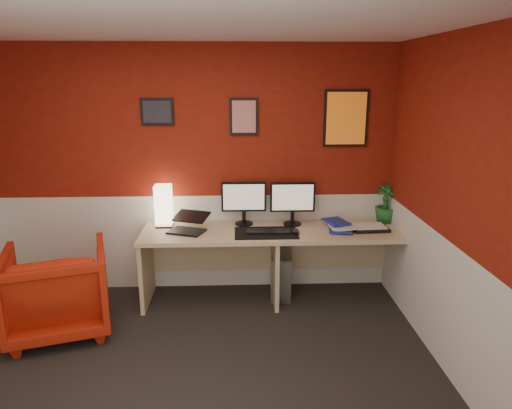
% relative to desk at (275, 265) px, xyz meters
% --- Properties ---
extents(ground, '(4.00, 3.50, 0.01)m').
position_rel_desk_xyz_m(ground, '(-0.80, -1.41, -0.36)').
color(ground, black).
rests_on(ground, ground).
extents(ceiling, '(4.00, 3.50, 0.01)m').
position_rel_desk_xyz_m(ceiling, '(-0.80, -1.41, 2.13)').
color(ceiling, white).
rests_on(ceiling, ground).
extents(wall_back, '(4.00, 0.01, 2.50)m').
position_rel_desk_xyz_m(wall_back, '(-0.80, 0.34, 0.89)').
color(wall_back, maroon).
rests_on(wall_back, ground).
extents(wall_right, '(0.01, 3.50, 2.50)m').
position_rel_desk_xyz_m(wall_right, '(1.20, -1.41, 0.89)').
color(wall_right, maroon).
rests_on(wall_right, ground).
extents(wainscot_back, '(4.00, 0.01, 1.00)m').
position_rel_desk_xyz_m(wainscot_back, '(-0.80, 0.34, 0.14)').
color(wainscot_back, silver).
rests_on(wainscot_back, ground).
extents(wainscot_right, '(0.01, 3.50, 1.00)m').
position_rel_desk_xyz_m(wainscot_right, '(1.20, -1.41, 0.14)').
color(wainscot_right, silver).
rests_on(wainscot_right, ground).
extents(desk, '(2.60, 0.65, 0.73)m').
position_rel_desk_xyz_m(desk, '(0.00, 0.00, 0.00)').
color(desk, tan).
rests_on(desk, ground).
extents(shoji_lamp, '(0.16, 0.16, 0.40)m').
position_rel_desk_xyz_m(shoji_lamp, '(-1.10, 0.19, 0.56)').
color(shoji_lamp, '#FFE5B2').
rests_on(shoji_lamp, desk).
extents(laptop, '(0.39, 0.33, 0.22)m').
position_rel_desk_xyz_m(laptop, '(-0.86, -0.02, 0.47)').
color(laptop, black).
rests_on(laptop, desk).
extents(monitor_left, '(0.45, 0.06, 0.58)m').
position_rel_desk_xyz_m(monitor_left, '(-0.30, 0.21, 0.66)').
color(monitor_left, black).
rests_on(monitor_left, desk).
extents(monitor_right, '(0.45, 0.06, 0.58)m').
position_rel_desk_xyz_m(monitor_right, '(0.19, 0.18, 0.66)').
color(monitor_right, black).
rests_on(monitor_right, desk).
extents(desk_mat, '(0.60, 0.38, 0.01)m').
position_rel_desk_xyz_m(desk_mat, '(-0.09, -0.08, 0.37)').
color(desk_mat, black).
rests_on(desk_mat, desk).
extents(keyboard, '(0.43, 0.16, 0.02)m').
position_rel_desk_xyz_m(keyboard, '(-0.07, -0.06, 0.38)').
color(keyboard, black).
rests_on(keyboard, desk_mat).
extents(mouse, '(0.06, 0.10, 0.03)m').
position_rel_desk_xyz_m(mouse, '(0.18, -0.11, 0.39)').
color(mouse, black).
rests_on(mouse, desk_mat).
extents(book_bottom, '(0.26, 0.32, 0.03)m').
position_rel_desk_xyz_m(book_bottom, '(0.53, -0.01, 0.38)').
color(book_bottom, navy).
rests_on(book_bottom, desk).
extents(book_middle, '(0.25, 0.33, 0.02)m').
position_rel_desk_xyz_m(book_middle, '(0.52, 0.02, 0.41)').
color(book_middle, silver).
rests_on(book_middle, book_bottom).
extents(book_top, '(0.27, 0.32, 0.03)m').
position_rel_desk_xyz_m(book_top, '(0.51, 0.02, 0.43)').
color(book_top, navy).
rests_on(book_top, book_middle).
extents(zen_tray, '(0.36, 0.27, 0.03)m').
position_rel_desk_xyz_m(zen_tray, '(0.92, -0.01, 0.38)').
color(zen_tray, black).
rests_on(zen_tray, desk).
extents(potted_plant, '(0.26, 0.26, 0.39)m').
position_rel_desk_xyz_m(potted_plant, '(1.15, 0.23, 0.56)').
color(potted_plant, '#19591E').
rests_on(potted_plant, desk).
extents(pc_tower, '(0.25, 0.47, 0.45)m').
position_rel_desk_xyz_m(pc_tower, '(0.08, 0.11, -0.14)').
color(pc_tower, '#99999E').
rests_on(pc_tower, ground).
extents(armchair, '(1.03, 1.05, 0.77)m').
position_rel_desk_xyz_m(armchair, '(-1.94, -0.52, 0.02)').
color(armchair, red).
rests_on(armchair, ground).
extents(art_left, '(0.32, 0.02, 0.26)m').
position_rel_desk_xyz_m(art_left, '(-1.14, 0.33, 1.49)').
color(art_left, black).
rests_on(art_left, wall_back).
extents(art_center, '(0.28, 0.02, 0.36)m').
position_rel_desk_xyz_m(art_center, '(-0.29, 0.33, 1.44)').
color(art_center, red).
rests_on(art_center, wall_back).
extents(art_right, '(0.44, 0.02, 0.56)m').
position_rel_desk_xyz_m(art_right, '(0.72, 0.33, 1.42)').
color(art_right, orange).
rests_on(art_right, wall_back).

